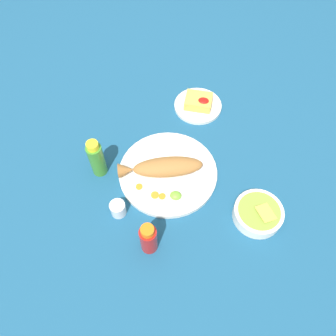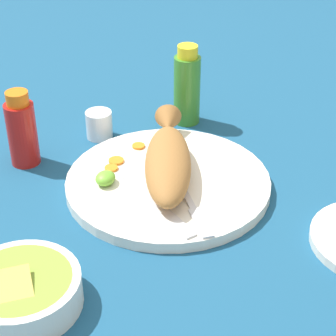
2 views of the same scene
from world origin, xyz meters
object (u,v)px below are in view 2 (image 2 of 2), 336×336
object	(u,v)px
fork_near	(192,206)
hot_sauce_bottle_red	(22,130)
guacamole_bowl	(21,290)
fried_fish	(168,159)
salt_cup	(99,126)
main_plate	(168,183)
hot_sauce_bottle_green	(187,87)
fork_far	(161,209)

from	to	relation	value
fork_near	hot_sauce_bottle_red	xyz separation A→B (m)	(-0.07, -0.32, 0.04)
hot_sauce_bottle_red	guacamole_bowl	world-z (taller)	hot_sauce_bottle_red
fried_fish	salt_cup	size ratio (longest dim) A/B	5.60
salt_cup	guacamole_bowl	distance (m)	0.44
main_plate	fried_fish	xyz separation A→B (m)	(-0.02, -0.00, 0.04)
hot_sauce_bottle_green	salt_cup	distance (m)	0.18
hot_sauce_bottle_red	salt_cup	distance (m)	0.16
main_plate	hot_sauce_bottle_green	xyz separation A→B (m)	(-0.23, -0.03, 0.06)
fork_far	hot_sauce_bottle_red	bearing A→B (deg)	-158.68
fried_fish	fork_far	bearing A→B (deg)	-5.54
fork_far	salt_cup	world-z (taller)	salt_cup
hot_sauce_bottle_red	salt_cup	bearing A→B (deg)	143.26
hot_sauce_bottle_green	hot_sauce_bottle_red	bearing A→B (deg)	-45.44
fried_fish	salt_cup	bearing A→B (deg)	-140.09
fried_fish	hot_sauce_bottle_green	world-z (taller)	hot_sauce_bottle_green
fork_near	salt_cup	world-z (taller)	salt_cup
fork_far	hot_sauce_bottle_red	size ratio (longest dim) A/B	1.12
main_plate	salt_cup	size ratio (longest dim) A/B	6.51
main_plate	salt_cup	distance (m)	0.21
fork_near	salt_cup	xyz separation A→B (m)	(-0.19, -0.23, 0.00)
fork_far	fried_fish	bearing A→B (deg)	140.58
hot_sauce_bottle_green	salt_cup	size ratio (longest dim) A/B	3.04
fork_near	fried_fish	bearing A→B (deg)	-174.74
fork_near	fork_far	size ratio (longest dim) A/B	1.08
main_plate	fork_near	xyz separation A→B (m)	(0.06, 0.06, 0.01)
main_plate	fork_near	world-z (taller)	fork_near
fried_fish	hot_sauce_bottle_red	bearing A→B (deg)	-104.26
hot_sauce_bottle_red	hot_sauce_bottle_green	distance (m)	0.32
fried_fish	fork_far	size ratio (longest dim) A/B	1.89
fork_far	hot_sauce_bottle_green	world-z (taller)	hot_sauce_bottle_green
salt_cup	fork_near	bearing A→B (deg)	50.07
main_plate	salt_cup	xyz separation A→B (m)	(-0.13, -0.17, 0.01)
fork_far	hot_sauce_bottle_red	xyz separation A→B (m)	(-0.09, -0.28, 0.04)
fork_near	hot_sauce_bottle_green	xyz separation A→B (m)	(-0.30, -0.09, 0.05)
fork_near	fork_far	world-z (taller)	same
fork_far	guacamole_bowl	distance (m)	0.25
main_plate	hot_sauce_bottle_red	size ratio (longest dim) A/B	2.47
fried_fish	hot_sauce_bottle_red	distance (m)	0.26
salt_cup	hot_sauce_bottle_red	bearing A→B (deg)	-36.74
hot_sauce_bottle_red	salt_cup	size ratio (longest dim) A/B	2.63
hot_sauce_bottle_green	guacamole_bowl	distance (m)	0.54
main_plate	salt_cup	bearing A→B (deg)	-126.44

